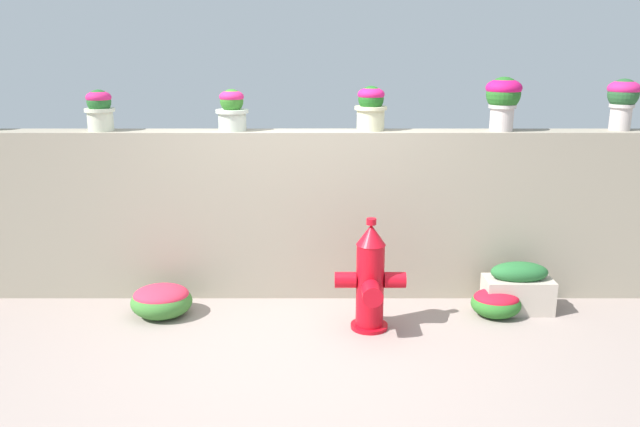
% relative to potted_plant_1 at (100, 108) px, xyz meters
% --- Properties ---
extents(ground_plane, '(24.00, 24.00, 0.00)m').
position_rel_potted_plant_1_xyz_m(ground_plane, '(1.77, -1.15, -1.75)').
color(ground_plane, gray).
extents(stone_wall, '(6.62, 0.31, 1.55)m').
position_rel_potted_plant_1_xyz_m(stone_wall, '(1.77, 0.01, -0.98)').
color(stone_wall, gray).
rests_on(stone_wall, ground).
extents(potted_plant_1, '(0.27, 0.27, 0.37)m').
position_rel_potted_plant_1_xyz_m(potted_plant_1, '(0.00, 0.00, 0.00)').
color(potted_plant_1, beige).
rests_on(potted_plant_1, stone_wall).
extents(potted_plant_2, '(0.29, 0.29, 0.37)m').
position_rel_potted_plant_1_xyz_m(potted_plant_2, '(1.17, 0.02, -0.01)').
color(potted_plant_2, beige).
rests_on(potted_plant_2, stone_wall).
extents(potted_plant_3, '(0.29, 0.29, 0.39)m').
position_rel_potted_plant_1_xyz_m(potted_plant_3, '(2.41, 0.05, 0.01)').
color(potted_plant_3, beige).
rests_on(potted_plant_3, stone_wall).
extents(potted_plant_4, '(0.32, 0.32, 0.48)m').
position_rel_potted_plant_1_xyz_m(potted_plant_4, '(3.58, -0.00, 0.10)').
color(potted_plant_4, '#BEB2AC').
rests_on(potted_plant_4, stone_wall).
extents(potted_plant_5, '(0.28, 0.28, 0.46)m').
position_rel_potted_plant_1_xyz_m(potted_plant_5, '(4.66, 0.05, 0.09)').
color(potted_plant_5, '#BEB1AC').
rests_on(potted_plant_5, stone_wall).
extents(fire_hydrant, '(0.58, 0.46, 0.95)m').
position_rel_potted_plant_1_xyz_m(fire_hydrant, '(2.37, -0.79, -1.32)').
color(fire_hydrant, red).
rests_on(fire_hydrant, ground).
extents(flower_bush_left, '(0.43, 0.39, 0.24)m').
position_rel_potted_plant_1_xyz_m(flower_bush_left, '(3.50, -0.52, -1.63)').
color(flower_bush_left, '#2D6D27').
rests_on(flower_bush_left, ground).
extents(flower_bush_right, '(0.53, 0.48, 0.28)m').
position_rel_potted_plant_1_xyz_m(flower_bush_right, '(0.58, -0.52, -1.61)').
color(flower_bush_right, '#3C7831').
rests_on(flower_bush_right, ground).
extents(planter_box, '(0.59, 0.30, 0.45)m').
position_rel_potted_plant_1_xyz_m(planter_box, '(3.71, -0.42, -1.54)').
color(planter_box, '#B7A99A').
rests_on(planter_box, ground).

